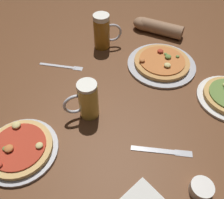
% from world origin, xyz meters
% --- Properties ---
extents(ground_plane, '(2.40, 2.40, 0.03)m').
position_xyz_m(ground_plane, '(0.00, 0.00, -0.01)').
color(ground_plane, brown).
extents(pizza_plate_near, '(0.26, 0.26, 0.05)m').
position_xyz_m(pizza_plate_near, '(-0.16, -0.36, 0.02)').
color(pizza_plate_near, '#B2B2B7').
rests_on(pizza_plate_near, ground_plane).
extents(pizza_plate_side, '(0.32, 0.32, 0.05)m').
position_xyz_m(pizza_plate_side, '(0.08, 0.32, 0.02)').
color(pizza_plate_side, '#B2B2B7').
rests_on(pizza_plate_side, ground_plane).
extents(beer_mug_dark, '(0.12, 0.11, 0.18)m').
position_xyz_m(beer_mug_dark, '(-0.24, 0.31, 0.09)').
color(beer_mug_dark, '#9E6619').
rests_on(beer_mug_dark, ground_plane).
extents(beer_mug_amber, '(0.11, 0.12, 0.16)m').
position_xyz_m(beer_mug_amber, '(-0.05, -0.10, 0.08)').
color(beer_mug_amber, gold).
rests_on(beer_mug_amber, ground_plane).
extents(ramekin_sauce, '(0.07, 0.07, 0.04)m').
position_xyz_m(ramekin_sauce, '(0.42, -0.17, 0.02)').
color(ramekin_sauce, silver).
rests_on(ramekin_sauce, ground_plane).
extents(fork_left, '(0.21, 0.09, 0.01)m').
position_xyz_m(fork_left, '(-0.32, 0.07, 0.00)').
color(fork_left, silver).
rests_on(fork_left, ground_plane).
extents(knife_right, '(0.20, 0.10, 0.01)m').
position_xyz_m(knife_right, '(0.27, -0.10, 0.00)').
color(knife_right, silver).
rests_on(knife_right, ground_plane).
extents(diner_arm, '(0.28, 0.09, 0.07)m').
position_xyz_m(diner_arm, '(-0.06, 0.57, 0.04)').
color(diner_arm, '#936B4C').
rests_on(diner_arm, ground_plane).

